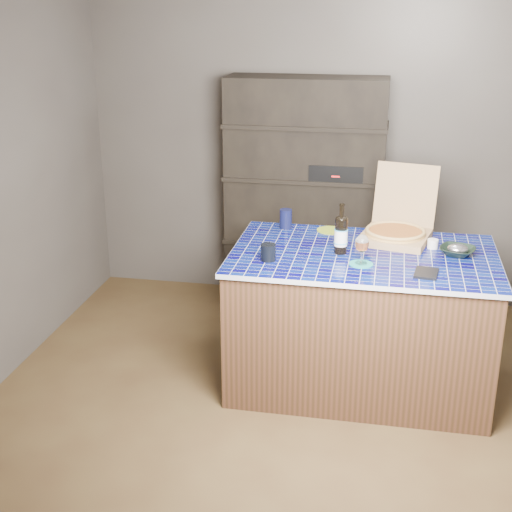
% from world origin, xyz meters
% --- Properties ---
extents(room, '(3.50, 3.50, 3.50)m').
position_xyz_m(room, '(0.00, 0.00, 1.25)').
color(room, brown).
rests_on(room, ground).
extents(shelving_unit, '(1.20, 0.41, 1.80)m').
position_xyz_m(shelving_unit, '(0.00, 1.53, 0.90)').
color(shelving_unit, black).
rests_on(shelving_unit, floor).
extents(kitchen_island, '(1.61, 1.03, 0.88)m').
position_xyz_m(kitchen_island, '(0.51, 0.32, 0.44)').
color(kitchen_island, '#4E2E1F').
rests_on(kitchen_island, floor).
extents(pizza_box, '(0.51, 0.57, 0.45)m').
position_xyz_m(pizza_box, '(0.70, 0.62, 0.95)').
color(pizza_box, '#9F7E52').
rests_on(pizza_box, kitchen_island).
extents(mead_bottle, '(0.08, 0.08, 0.31)m').
position_xyz_m(mead_bottle, '(0.37, 0.30, 1.01)').
color(mead_bottle, black).
rests_on(mead_bottle, kitchen_island).
extents(teal_trivet, '(0.14, 0.14, 0.01)m').
position_xyz_m(teal_trivet, '(0.51, 0.13, 0.89)').
color(teal_trivet, teal).
rests_on(teal_trivet, kitchen_island).
extents(wine_glass, '(0.08, 0.08, 0.18)m').
position_xyz_m(wine_glass, '(0.51, 0.13, 1.01)').
color(wine_glass, white).
rests_on(wine_glass, teal_trivet).
extents(tumbler, '(0.09, 0.09, 0.10)m').
position_xyz_m(tumbler, '(-0.04, 0.10, 0.93)').
color(tumbler, black).
rests_on(tumbler, kitchen_island).
extents(dvd_case, '(0.15, 0.19, 0.01)m').
position_xyz_m(dvd_case, '(0.87, 0.04, 0.89)').
color(dvd_case, black).
rests_on(dvd_case, kitchen_island).
extents(bowl, '(0.26, 0.26, 0.05)m').
position_xyz_m(bowl, '(1.07, 0.40, 0.91)').
color(bowl, black).
rests_on(bowl, kitchen_island).
extents(foil_contents, '(0.13, 0.11, 0.06)m').
position_xyz_m(foil_contents, '(1.07, 0.40, 0.92)').
color(foil_contents, '#A6A4AF').
rests_on(foil_contents, bowl).
extents(white_jar, '(0.07, 0.07, 0.06)m').
position_xyz_m(white_jar, '(0.93, 0.50, 0.91)').
color(white_jar, white).
rests_on(white_jar, kitchen_island).
extents(navy_cup, '(0.08, 0.08, 0.13)m').
position_xyz_m(navy_cup, '(-0.03, 0.73, 0.95)').
color(navy_cup, black).
rests_on(navy_cup, kitchen_island).
extents(green_trivet, '(0.18, 0.18, 0.01)m').
position_xyz_m(green_trivet, '(0.27, 0.73, 0.89)').
color(green_trivet, '#9AB226').
rests_on(green_trivet, kitchen_island).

